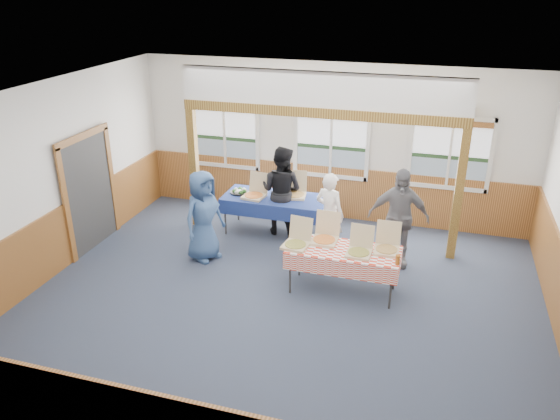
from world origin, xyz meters
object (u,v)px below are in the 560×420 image
object	(u,v)px
table_left	(276,199)
woman_white	(329,214)
table_right	(344,253)
woman_black	(281,191)
person_grey	(398,218)
man_blue	(203,216)

from	to	relation	value
table_left	woman_white	size ratio (longest dim) A/B	1.35
table_left	woman_white	distance (m)	1.31
table_right	woman_white	world-z (taller)	woman_white
woman_white	woman_black	bearing A→B (deg)	-8.45
person_grey	man_blue	bearing A→B (deg)	-171.93
table_left	woman_black	world-z (taller)	woman_black
table_right	person_grey	bearing A→B (deg)	39.77
table_left	table_right	size ratio (longest dim) A/B	1.10
table_left	person_grey	size ratio (longest dim) A/B	1.19
table_left	man_blue	world-z (taller)	man_blue
table_right	woman_black	xyz separation A→B (m)	(-1.56, 1.83, 0.19)
table_right	person_grey	size ratio (longest dim) A/B	1.08
table_left	table_right	xyz separation A→B (m)	(1.66, -1.79, -0.01)
woman_black	table_right	bearing A→B (deg)	142.08
woman_black	man_blue	size ratio (longest dim) A/B	1.07
table_left	woman_black	distance (m)	0.21
table_left	man_blue	distance (m)	1.65
table_right	person_grey	world-z (taller)	person_grey
woman_black	person_grey	distance (m)	2.37
table_left	table_right	world-z (taller)	same
woman_white	woman_black	distance (m)	1.24
person_grey	table_right	bearing A→B (deg)	-126.37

